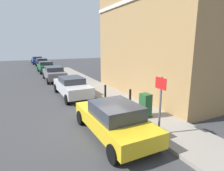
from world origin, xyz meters
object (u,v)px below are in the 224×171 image
at_px(car_silver, 72,86).
at_px(bollard_far_kerb, 105,92).
at_px(utility_cabinet, 145,106).
at_px(car_black, 42,63).
at_px(bollard_near_cabinet, 130,97).
at_px(street_sign, 160,97).
at_px(car_grey, 54,73).
at_px(car_green, 46,67).
at_px(car_blue, 37,60).
at_px(car_yellow, 114,119).

xyz_separation_m(car_silver, bollard_far_kerb, (1.46, -2.49, -0.02)).
bearing_deg(utility_cabinet, car_black, 94.76).
bearing_deg(car_black, utility_cabinet, -175.58).
bearing_deg(car_silver, bollard_near_cabinet, -152.65).
relative_size(bollard_far_kerb, street_sign, 0.45).
distance_m(car_grey, car_green, 6.29).
bearing_deg(car_black, car_blue, 1.82).
height_order(car_grey, bollard_far_kerb, car_grey).
xyz_separation_m(car_blue, bollard_near_cabinet, (2.42, -29.53, -0.01)).
distance_m(car_grey, car_blue, 18.72).
height_order(car_blue, utility_cabinet, car_blue).
distance_m(car_blue, utility_cabinet, 31.19).
bearing_deg(car_blue, car_black, -178.60).
xyz_separation_m(car_grey, bollard_near_cabinet, (2.37, -10.81, -0.06)).
bearing_deg(bollard_far_kerb, car_green, 95.87).
relative_size(car_yellow, car_green, 1.09).
distance_m(car_grey, bollard_near_cabinet, 11.07).
bearing_deg(car_black, car_yellow, 179.55).
bearing_deg(car_grey, car_silver, -178.57).
relative_size(car_grey, bollard_far_kerb, 4.29).
relative_size(car_yellow, car_silver, 0.98).
height_order(car_blue, bollard_near_cabinet, car_blue).
bearing_deg(bollard_near_cabinet, street_sign, -102.19).
bearing_deg(bollard_near_cabinet, car_silver, 118.57).
bearing_deg(car_grey, car_green, 0.42).
bearing_deg(car_yellow, bollard_far_kerb, -20.55).
distance_m(car_silver, bollard_far_kerb, 2.89).
bearing_deg(car_blue, car_silver, 179.61).
bearing_deg(car_grey, bollard_near_cabinet, -167.22).
bearing_deg(street_sign, car_grey, 96.71).
height_order(car_yellow, street_sign, street_sign).
xyz_separation_m(car_grey, bollard_far_kerb, (1.58, -9.16, -0.06)).
height_order(car_green, car_black, car_green).
xyz_separation_m(car_black, car_blue, (-0.23, 6.01, -0.02)).
height_order(car_grey, street_sign, street_sign).
height_order(car_grey, utility_cabinet, car_grey).
relative_size(car_silver, car_blue, 1.00).
distance_m(car_blue, bollard_near_cabinet, 29.63).
bearing_deg(bollard_far_kerb, utility_cabinet, -77.93).
bearing_deg(car_blue, street_sign, -177.79).
xyz_separation_m(car_blue, utility_cabinet, (2.32, -31.10, -0.03)).
bearing_deg(bollard_near_cabinet, car_black, 95.32).
bearing_deg(street_sign, car_silver, 101.68).
height_order(bollard_near_cabinet, bollard_far_kerb, same).
bearing_deg(car_silver, car_blue, -0.86).
bearing_deg(street_sign, bollard_near_cabinet, 77.81).
bearing_deg(car_yellow, car_silver, -0.71).
bearing_deg(utility_cabinet, car_yellow, -158.88).
xyz_separation_m(car_green, car_blue, (-0.04, 12.44, -0.03)).
height_order(car_grey, bollard_near_cabinet, car_grey).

